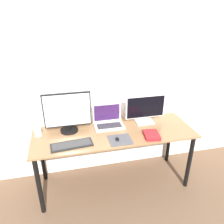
{
  "coord_description": "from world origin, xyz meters",
  "views": [
    {
      "loc": [
        -0.5,
        -1.71,
        1.95
      ],
      "look_at": [
        -0.01,
        0.38,
        0.93
      ],
      "focal_mm": 35.0,
      "sensor_mm": 36.0,
      "label": 1
    }
  ],
  "objects_px": {
    "monitor_left": "(68,113)",
    "keyboard": "(72,145)",
    "book": "(152,135)",
    "laptop": "(108,120)",
    "mouse": "(117,139)",
    "mug": "(38,132)",
    "monitor_right": "(145,109)"
  },
  "relations": [
    {
      "from": "monitor_left",
      "to": "book",
      "type": "distance_m",
      "value": 0.93
    },
    {
      "from": "monitor_right",
      "to": "laptop",
      "type": "height_order",
      "value": "monitor_right"
    },
    {
      "from": "laptop",
      "to": "mouse",
      "type": "height_order",
      "value": "laptop"
    },
    {
      "from": "monitor_left",
      "to": "laptop",
      "type": "xyz_separation_m",
      "value": [
        0.45,
        0.04,
        -0.17
      ]
    },
    {
      "from": "laptop",
      "to": "mouse",
      "type": "distance_m",
      "value": 0.36
    },
    {
      "from": "book",
      "to": "laptop",
      "type": "bearing_deg",
      "value": 137.07
    },
    {
      "from": "monitor_left",
      "to": "keyboard",
      "type": "distance_m",
      "value": 0.37
    },
    {
      "from": "monitor_right",
      "to": "book",
      "type": "xyz_separation_m",
      "value": [
        -0.04,
        -0.32,
        -0.16
      ]
    },
    {
      "from": "mouse",
      "to": "book",
      "type": "xyz_separation_m",
      "value": [
        0.37,
        -0.01,
        -0.0
      ]
    },
    {
      "from": "monitor_left",
      "to": "monitor_right",
      "type": "bearing_deg",
      "value": 0.0
    },
    {
      "from": "monitor_right",
      "to": "keyboard",
      "type": "distance_m",
      "value": 0.94
    },
    {
      "from": "monitor_right",
      "to": "keyboard",
      "type": "relative_size",
      "value": 1.1
    },
    {
      "from": "mouse",
      "to": "mug",
      "type": "height_order",
      "value": "mug"
    },
    {
      "from": "monitor_right",
      "to": "mouse",
      "type": "distance_m",
      "value": 0.54
    },
    {
      "from": "monitor_right",
      "to": "mug",
      "type": "distance_m",
      "value": 1.22
    },
    {
      "from": "monitor_right",
      "to": "mouse",
      "type": "bearing_deg",
      "value": -142.87
    },
    {
      "from": "book",
      "to": "monitor_right",
      "type": "bearing_deg",
      "value": 82.85
    },
    {
      "from": "laptop",
      "to": "mouse",
      "type": "relative_size",
      "value": 5.72
    },
    {
      "from": "mug",
      "to": "monitor_right",
      "type": "bearing_deg",
      "value": 1.23
    },
    {
      "from": "monitor_right",
      "to": "keyboard",
      "type": "bearing_deg",
      "value": -161.14
    },
    {
      "from": "monitor_left",
      "to": "book",
      "type": "bearing_deg",
      "value": -20.83
    },
    {
      "from": "laptop",
      "to": "keyboard",
      "type": "relative_size",
      "value": 0.79
    },
    {
      "from": "monitor_left",
      "to": "keyboard",
      "type": "xyz_separation_m",
      "value": [
        0.01,
        -0.3,
        -0.22
      ]
    },
    {
      "from": "mouse",
      "to": "mug",
      "type": "distance_m",
      "value": 0.85
    },
    {
      "from": "monitor_right",
      "to": "mug",
      "type": "bearing_deg",
      "value": -178.77
    },
    {
      "from": "monitor_right",
      "to": "laptop",
      "type": "distance_m",
      "value": 0.45
    },
    {
      "from": "book",
      "to": "mug",
      "type": "bearing_deg",
      "value": 165.85
    },
    {
      "from": "monitor_left",
      "to": "book",
      "type": "xyz_separation_m",
      "value": [
        0.85,
        -0.32,
        -0.21
      ]
    },
    {
      "from": "laptop",
      "to": "monitor_left",
      "type": "bearing_deg",
      "value": -174.37
    },
    {
      "from": "mouse",
      "to": "monitor_left",
      "type": "bearing_deg",
      "value": 146.3
    },
    {
      "from": "monitor_left",
      "to": "book",
      "type": "height_order",
      "value": "monitor_left"
    },
    {
      "from": "monitor_left",
      "to": "mouse",
      "type": "height_order",
      "value": "monitor_left"
    }
  ]
}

